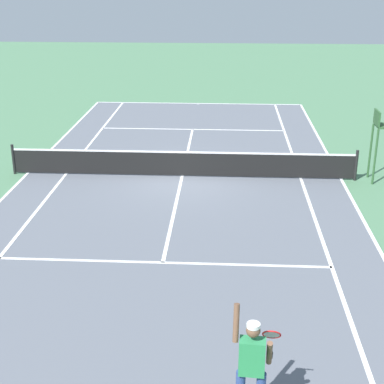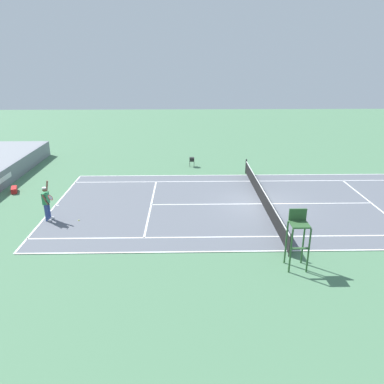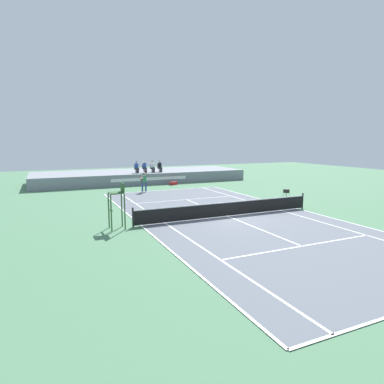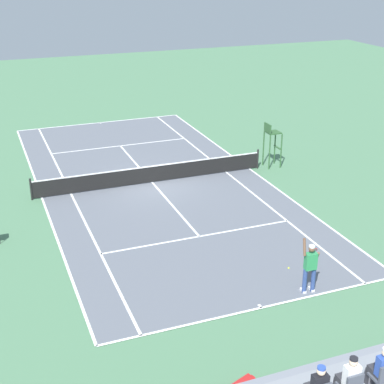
{
  "view_description": "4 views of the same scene",
  "coord_description": "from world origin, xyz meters",
  "px_view_note": "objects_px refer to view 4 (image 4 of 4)",
  "views": [
    {
      "loc": [
        -1.45,
        18.99,
        6.73
      ],
      "look_at": [
        -0.58,
        4.06,
        1.0
      ],
      "focal_mm": 54.21,
      "sensor_mm": 36.0,
      "label": 1
    },
    {
      "loc": [
        -19.79,
        4.46,
        8.12
      ],
      "look_at": [
        -0.58,
        4.06,
        1.0
      ],
      "focal_mm": 34.7,
      "sensor_mm": 36.0,
      "label": 2
    },
    {
      "loc": [
        -10.2,
        -17.07,
        4.62
      ],
      "look_at": [
        -0.58,
        4.06,
        1.0
      ],
      "focal_mm": 30.71,
      "sensor_mm": 36.0,
      "label": 3
    },
    {
      "loc": [
        7.87,
        25.9,
        10.8
      ],
      "look_at": [
        -0.58,
        4.06,
        1.0
      ],
      "focal_mm": 53.73,
      "sensor_mm": 36.0,
      "label": 4
    }
  ],
  "objects_px": {
    "spectator_seated_1": "(381,369)",
    "umpire_chair": "(272,139)",
    "spectator_seated_2": "(349,379)",
    "tennis_player": "(310,267)",
    "tennis_ball": "(289,268)"
  },
  "relations": [
    {
      "from": "spectator_seated_2",
      "to": "tennis_ball",
      "type": "relative_size",
      "value": 18.6
    },
    {
      "from": "tennis_ball",
      "to": "umpire_chair",
      "type": "height_order",
      "value": "umpire_chair"
    },
    {
      "from": "spectator_seated_2",
      "to": "tennis_ball",
      "type": "bearing_deg",
      "value": -111.1
    },
    {
      "from": "tennis_ball",
      "to": "umpire_chair",
      "type": "distance_m",
      "value": 11.1
    },
    {
      "from": "spectator_seated_1",
      "to": "tennis_ball",
      "type": "bearing_deg",
      "value": -104.93
    },
    {
      "from": "spectator_seated_1",
      "to": "umpire_chair",
      "type": "distance_m",
      "value": 18.67
    },
    {
      "from": "umpire_chair",
      "to": "tennis_player",
      "type": "bearing_deg",
      "value": 67.56
    },
    {
      "from": "spectator_seated_1",
      "to": "spectator_seated_2",
      "type": "distance_m",
      "value": 0.89
    },
    {
      "from": "tennis_player",
      "to": "tennis_ball",
      "type": "bearing_deg",
      "value": -96.13
    },
    {
      "from": "spectator_seated_1",
      "to": "umpire_chair",
      "type": "height_order",
      "value": "spectator_seated_1"
    },
    {
      "from": "spectator_seated_1",
      "to": "umpire_chair",
      "type": "bearing_deg",
      "value": -110.73
    },
    {
      "from": "tennis_ball",
      "to": "umpire_chair",
      "type": "relative_size",
      "value": 0.03
    },
    {
      "from": "tennis_player",
      "to": "umpire_chair",
      "type": "height_order",
      "value": "umpire_chair"
    },
    {
      "from": "spectator_seated_1",
      "to": "spectator_seated_2",
      "type": "relative_size",
      "value": 1.0
    },
    {
      "from": "spectator_seated_1",
      "to": "tennis_player",
      "type": "relative_size",
      "value": 0.61
    }
  ]
}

